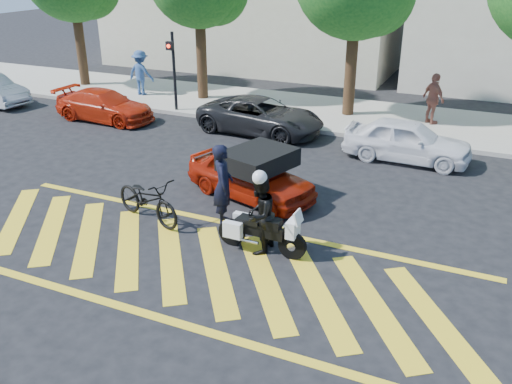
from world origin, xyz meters
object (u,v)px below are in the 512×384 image
at_px(red_convertible, 251,175).
at_px(parked_mid_left, 261,116).
at_px(parked_left, 105,106).
at_px(officer_bike, 223,185).
at_px(officer_moto, 260,215).
at_px(police_motorcycle, 260,231).
at_px(bicycle, 148,199).
at_px(parked_mid_right, 407,140).

distance_m(red_convertible, parked_mid_left, 5.61).
xyz_separation_m(red_convertible, parked_left, (-8.13, 4.27, -0.04)).
relative_size(officer_bike, red_convertible, 0.54).
bearing_deg(officer_moto, police_motorcycle, 94.02).
height_order(officer_bike, bicycle, officer_bike).
distance_m(police_motorcycle, parked_mid_left, 8.47).
xyz_separation_m(parked_left, parked_mid_left, (6.13, 0.97, 0.05)).
distance_m(officer_bike, parked_left, 10.11).
relative_size(police_motorcycle, red_convertible, 0.56).
distance_m(police_motorcycle, parked_left, 11.69).
bearing_deg(parked_mid_left, parked_left, 103.76).
bearing_deg(officer_moto, bicycle, -93.73).
height_order(parked_left, parked_mid_right, parked_mid_right).
bearing_deg(parked_left, bicycle, -133.93).
distance_m(police_motorcycle, red_convertible, 2.87).
bearing_deg(red_convertible, parked_mid_right, -18.79).
xyz_separation_m(officer_moto, parked_left, (-9.50, 6.79, -0.28)).
bearing_deg(parked_mid_right, red_convertible, 145.49).
xyz_separation_m(officer_bike, parked_left, (-8.18, 5.93, -0.41)).
xyz_separation_m(officer_bike, red_convertible, (-0.05, 1.66, -0.37)).
height_order(red_convertible, parked_mid_right, parked_mid_right).
height_order(police_motorcycle, officer_moto, officer_moto).
height_order(officer_moto, red_convertible, officer_moto).
relative_size(red_convertible, parked_mid_left, 0.81).
bearing_deg(officer_moto, parked_mid_right, 166.00).
bearing_deg(officer_bike, red_convertible, -26.20).
relative_size(bicycle, police_motorcycle, 1.04).
bearing_deg(bicycle, officer_moto, -77.70).
bearing_deg(police_motorcycle, officer_moto, -175.98).
distance_m(bicycle, red_convertible, 2.82).
bearing_deg(parked_mid_left, parked_mid_right, -93.46).
bearing_deg(officer_moto, red_convertible, -150.44).
distance_m(officer_bike, bicycle, 1.89).
relative_size(police_motorcycle, officer_moto, 1.18).
bearing_deg(parked_left, officer_bike, -124.49).
relative_size(bicycle, parked_mid_right, 0.55).
relative_size(police_motorcycle, parked_mid_right, 0.53).
bearing_deg(parked_mid_right, officer_moto, 166.34).
relative_size(parked_left, parked_mid_right, 1.04).
bearing_deg(bicycle, red_convertible, -19.47).
relative_size(officer_bike, officer_moto, 1.14).
xyz_separation_m(bicycle, parked_mid_left, (-0.32, 7.50, 0.07)).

